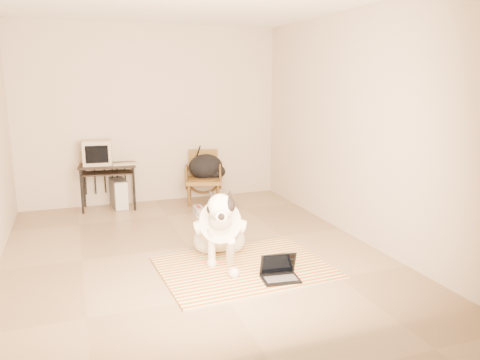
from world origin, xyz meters
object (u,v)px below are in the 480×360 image
laptop (280,273)px  pc_tower (119,193)px  backpack (207,168)px  computer_desk (108,171)px  dog (220,229)px  rattan_chair (203,177)px  crt_monitor (97,152)px

laptop → pc_tower: (-1.18, 3.20, 0.14)m
backpack → computer_desk: bearing=175.5°
dog → rattan_chair: size_ratio=1.48×
rattan_chair → backpack: size_ratio=1.42×
pc_tower → rattan_chair: (1.28, -0.13, 0.19)m
pc_tower → crt_monitor: bearing=172.6°
laptop → backpack: bearing=87.0°
dog → backpack: 2.41m
pc_tower → backpack: 1.39m
rattan_chair → backpack: bearing=-15.3°
dog → rattan_chair: (0.47, 2.35, 0.06)m
dog → laptop: 0.85m
dog → pc_tower: bearing=108.1°
computer_desk → dog: bearing=-68.8°
pc_tower → backpack: size_ratio=0.85×
laptop → rattan_chair: 3.09m
laptop → backpack: (0.16, 3.05, 0.47)m
crt_monitor → computer_desk: bearing=-28.1°
dog → computer_desk: (-0.95, 2.45, 0.23)m
laptop → backpack: size_ratio=0.67×
pc_tower → laptop: bearing=-69.7°
computer_desk → backpack: (1.48, -0.12, -0.03)m
rattan_chair → backpack: rattan_chair is taller
dog → computer_desk: bearing=111.2°
dog → pc_tower: 2.62m
laptop → computer_desk: bearing=112.7°
crt_monitor → backpack: crt_monitor is taller
dog → pc_tower: size_ratio=2.49×
computer_desk → crt_monitor: (-0.13, 0.07, 0.27)m
backpack → rattan_chair: bearing=164.7°
laptop → computer_desk: size_ratio=0.45×
laptop → computer_desk: (-1.32, 3.17, 0.49)m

